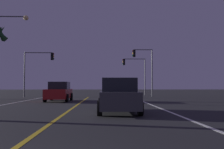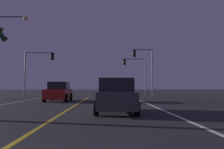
# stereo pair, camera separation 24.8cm
# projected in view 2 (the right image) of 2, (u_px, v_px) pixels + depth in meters

# --- Properties ---
(lane_edge_right) EXTENTS (0.16, 34.17, 0.01)m
(lane_edge_right) POSITION_uv_depth(u_px,v_px,m) (164.00, 111.00, 13.49)
(lane_edge_right) COLOR silver
(lane_edge_right) RESTS_ON ground
(lane_center_divider) EXTENTS (0.16, 34.17, 0.01)m
(lane_center_divider) POSITION_uv_depth(u_px,v_px,m) (66.00, 111.00, 13.37)
(lane_center_divider) COLOR gold
(lane_center_divider) RESTS_ON ground
(car_oncoming) EXTENTS (2.02, 4.30, 1.70)m
(car_oncoming) POSITION_uv_depth(u_px,v_px,m) (59.00, 92.00, 22.07)
(car_oncoming) COLOR black
(car_oncoming) RESTS_ON ground
(car_lead_same_lane) EXTENTS (2.02, 4.30, 1.70)m
(car_lead_same_lane) POSITION_uv_depth(u_px,v_px,m) (116.00, 96.00, 12.43)
(car_lead_same_lane) COLOR black
(car_lead_same_lane) RESTS_ON ground
(traffic_light_near_right) EXTENTS (2.55, 0.36, 5.92)m
(traffic_light_near_right) POSITION_uv_depth(u_px,v_px,m) (143.00, 62.00, 31.29)
(traffic_light_near_right) COLOR #4C4C51
(traffic_light_near_right) RESTS_ON ground
(traffic_light_near_left) EXTENTS (3.68, 0.36, 5.50)m
(traffic_light_near_left) POSITION_uv_depth(u_px,v_px,m) (39.00, 64.00, 30.98)
(traffic_light_near_left) COLOR #4C4C51
(traffic_light_near_left) RESTS_ON ground
(traffic_light_far_right) EXTENTS (3.38, 0.36, 5.36)m
(traffic_light_far_right) POSITION_uv_depth(u_px,v_px,m) (134.00, 68.00, 36.76)
(traffic_light_far_right) COLOR #4C4C51
(traffic_light_far_right) RESTS_ON ground
(street_lamp_left_mid) EXTENTS (2.76, 0.44, 7.51)m
(street_lamp_left_mid) POSITION_uv_depth(u_px,v_px,m) (4.00, 45.00, 21.75)
(street_lamp_left_mid) COLOR #4C4C51
(street_lamp_left_mid) RESTS_ON ground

